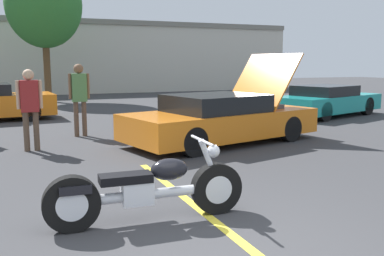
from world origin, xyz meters
TOP-DOWN VIEW (x-y plane):
  - parking_stripe_middle at (0.40, 1.20)m, footprint 0.12×5.88m
  - far_building at (0.00, 24.66)m, footprint 32.00×4.20m
  - tree_background at (-0.22, 18.44)m, footprint 3.50×3.50m
  - motorcycle at (-0.33, 1.41)m, footprint 2.39×0.70m
  - show_car_hood_open at (2.74, 5.62)m, footprint 4.94×2.92m
  - parked_car_right_row at (8.41, 8.75)m, footprint 4.71×3.00m
  - spectator_near_motorcycle at (-0.21, 7.77)m, footprint 0.52×0.24m
  - spectator_midground at (-1.43, 6.31)m, footprint 0.52×0.23m

SIDE VIEW (x-z plane):
  - parking_stripe_middle at x=0.40m, z-range 0.00..0.01m
  - motorcycle at x=-0.33m, z-range -0.09..0.86m
  - parked_car_right_row at x=8.41m, z-range -0.01..1.07m
  - show_car_hood_open at x=2.74m, z-range -0.48..1.61m
  - spectator_midground at x=-1.43m, z-range 0.17..1.90m
  - spectator_near_motorcycle at x=-0.21m, z-range 0.19..2.02m
  - far_building at x=0.00m, z-range 0.14..4.54m
  - tree_background at x=-0.22m, z-range 1.25..7.82m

